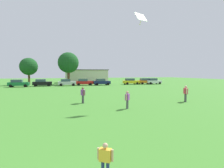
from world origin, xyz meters
The scene contains 17 objects.
ground_plane centered at (0.00, 30.00, 0.00)m, with size 160.00×160.00×0.00m, color #42842D.
child_kite_flyer centered at (1.90, 2.70, 0.64)m, with size 0.44×0.36×1.09m.
adult_bystander centered at (6.32, 12.02, 0.94)m, with size 0.54×0.62×1.58m.
bystander_near_trees centered at (2.94, 16.06, 1.00)m, with size 0.42×0.79×1.69m.
bystander_midfield centered at (13.89, 13.73, 1.06)m, with size 0.54×0.79×1.79m.
kite centered at (8.09, 13.10, 8.38)m, with size 1.29×0.90×1.11m.
parked_car_green_0 centered at (-8.31, 41.50, 0.86)m, with size 4.30×2.02×1.68m.
parked_car_black_1 centered at (-3.41, 42.55, 0.86)m, with size 4.30×2.02×1.68m.
parked_car_silver_2 centered at (2.29, 42.21, 0.86)m, with size 4.30×2.02×1.68m.
parked_car_red_3 centered at (6.55, 42.41, 0.86)m, with size 4.30×2.02×1.68m.
parked_car_navy_4 centered at (11.03, 41.80, 0.86)m, with size 4.30×2.02×1.68m.
parked_car_yellow_5 centered at (19.44, 42.34, 0.86)m, with size 4.30×2.02×1.68m.
parked_car_orange_6 centered at (23.90, 42.32, 0.86)m, with size 4.30×2.02×1.68m.
parked_car_white_7 centered at (26.02, 41.58, 0.86)m, with size 4.30×2.02×1.68m.
tree_center centered at (-7.18, 48.85, 4.85)m, with size 4.61×4.61×7.19m.
tree_far_right centered at (3.03, 47.55, 5.97)m, with size 5.68×5.68×8.85m.
house_left centered at (9.27, 56.91, 2.16)m, with size 14.06×7.31×4.31m.
Camera 1 is at (0.63, -2.21, 3.17)m, focal length 28.00 mm.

